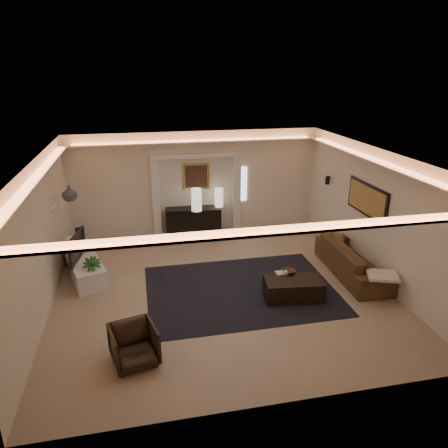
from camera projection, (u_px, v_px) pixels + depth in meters
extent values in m
plane|color=tan|center=(221.00, 287.00, 9.20)|extent=(7.00, 7.00, 0.00)
plane|color=white|center=(220.00, 156.00, 8.19)|extent=(7.00, 7.00, 0.00)
plane|color=beige|center=(196.00, 183.00, 11.91)|extent=(7.00, 0.00, 7.00)
plane|color=beige|center=(273.00, 318.00, 5.49)|extent=(7.00, 0.00, 7.00)
plane|color=beige|center=(41.00, 239.00, 8.03)|extent=(0.00, 7.00, 7.00)
plane|color=beige|center=(374.00, 214.00, 9.37)|extent=(0.00, 7.00, 7.00)
cube|color=silver|center=(220.00, 170.00, 8.29)|extent=(7.00, 7.00, 0.04)
cube|color=white|center=(242.00, 184.00, 12.18)|extent=(0.25, 0.03, 1.00)
cube|color=black|center=(241.00, 290.00, 9.10)|extent=(4.00, 3.00, 0.01)
cube|color=silver|center=(156.00, 198.00, 11.72)|extent=(0.22, 0.20, 2.20)
cube|color=silver|center=(236.00, 193.00, 12.16)|extent=(0.22, 0.20, 2.20)
cube|color=silver|center=(196.00, 156.00, 11.54)|extent=(2.52, 0.20, 0.12)
cube|color=tan|center=(196.00, 176.00, 11.81)|extent=(0.74, 0.04, 0.74)
cube|color=#4C2D1E|center=(196.00, 177.00, 11.79)|extent=(0.62, 0.02, 0.62)
cube|color=black|center=(367.00, 200.00, 9.55)|extent=(0.04, 1.64, 0.74)
cube|color=tan|center=(366.00, 200.00, 9.55)|extent=(0.02, 1.50, 0.62)
cylinder|color=black|center=(328.00, 180.00, 11.28)|extent=(0.12, 0.12, 0.22)
cube|color=silver|center=(55.00, 206.00, 9.25)|extent=(0.10, 0.55, 0.04)
cube|color=black|center=(193.00, 221.00, 12.02)|extent=(1.59, 0.63, 0.78)
cylinder|color=white|center=(197.00, 200.00, 11.57)|extent=(0.33, 0.33, 0.63)
cylinder|color=#FFEAC3|center=(219.00, 196.00, 11.92)|extent=(0.26, 0.26, 0.53)
cube|color=white|center=(82.00, 262.00, 9.88)|extent=(1.31, 2.57, 0.47)
imported|color=black|center=(72.00, 247.00, 9.37)|extent=(1.08, 0.33, 0.62)
cylinder|color=black|center=(78.00, 235.00, 10.40)|extent=(0.16, 0.16, 0.36)
imported|color=#3F4951|center=(69.00, 193.00, 9.52)|extent=(0.43, 0.43, 0.36)
imported|color=#23541C|center=(93.00, 274.00, 9.02)|extent=(0.41, 0.41, 0.73)
imported|color=#422C21|center=(354.00, 260.00, 9.69)|extent=(2.46, 1.03, 0.71)
cube|color=white|center=(383.00, 276.00, 8.54)|extent=(0.73, 0.67, 0.07)
cube|color=tan|center=(337.00, 238.00, 10.45)|extent=(0.22, 0.36, 0.35)
cube|color=black|center=(293.00, 289.00, 8.72)|extent=(1.24, 0.77, 0.44)
imported|color=#442916|center=(289.00, 272.00, 8.93)|extent=(0.28, 0.28, 0.06)
cube|color=beige|center=(282.00, 273.00, 8.91)|extent=(0.26, 0.20, 0.03)
imported|color=black|center=(134.00, 345.00, 6.76)|extent=(0.86, 0.87, 0.66)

